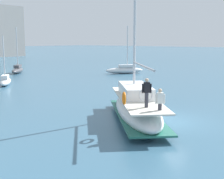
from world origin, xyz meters
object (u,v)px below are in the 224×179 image
object	(u,v)px
moored_sloop_far	(18,70)
moored_sloop_near	(5,81)
moored_catamaran	(125,70)
main_sailboat	(137,106)

from	to	relation	value
moored_sloop_far	moored_sloop_near	bearing A→B (deg)	-130.92
moored_catamaran	moored_sloop_near	bearing A→B (deg)	169.70
moored_sloop_near	moored_sloop_far	xyz separation A→B (m)	(8.51, 9.81, 0.06)
main_sailboat	moored_sloop_near	bearing A→B (deg)	78.96
main_sailboat	moored_sloop_near	size ratio (longest dim) A/B	2.30
main_sailboat	moored_sloop_far	distance (m)	32.78
moored_sloop_far	moored_catamaran	xyz separation A→B (m)	(9.75, -13.13, 0.04)
moored_sloop_near	moored_sloop_far	world-z (taller)	moored_sloop_far
main_sailboat	moored_sloop_near	xyz separation A→B (m)	(4.00, 20.49, -0.42)
main_sailboat	moored_sloop_far	size ratio (longest dim) A/B	1.83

